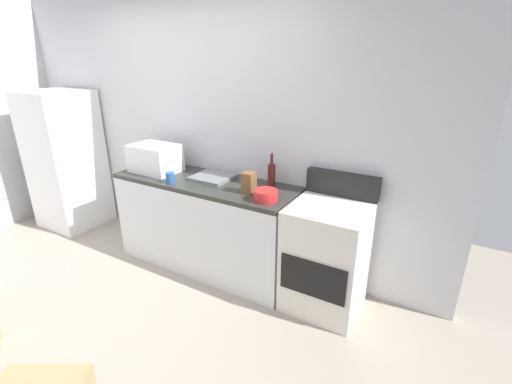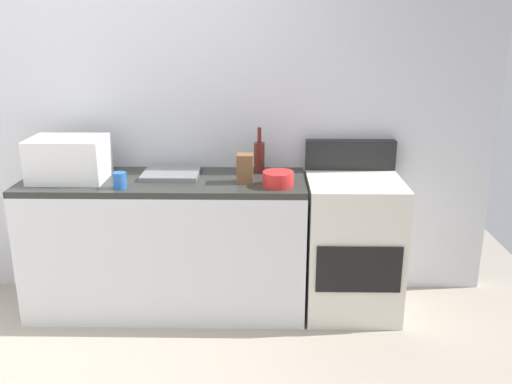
% 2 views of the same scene
% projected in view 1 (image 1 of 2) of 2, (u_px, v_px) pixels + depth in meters
% --- Properties ---
extents(ground_plane, '(6.00, 6.00, 0.00)m').
position_uv_depth(ground_plane, '(87.00, 325.00, 2.84)').
color(ground_plane, '#9E9384').
extents(wall_back, '(5.00, 0.10, 2.60)m').
position_uv_depth(wall_back, '(200.00, 128.00, 3.62)').
color(wall_back, silver).
rests_on(wall_back, ground_plane).
extents(kitchen_counter, '(1.80, 0.60, 0.90)m').
position_uv_depth(kitchen_counter, '(207.00, 224.00, 3.50)').
color(kitchen_counter, silver).
rests_on(kitchen_counter, ground_plane).
extents(refrigerator, '(0.68, 0.66, 1.62)m').
position_uv_depth(refrigerator, '(66.00, 160.00, 4.30)').
color(refrigerator, white).
rests_on(refrigerator, ground_plane).
extents(stove_oven, '(0.60, 0.61, 1.10)m').
position_uv_depth(stove_oven, '(327.00, 255.00, 2.93)').
color(stove_oven, silver).
rests_on(stove_oven, ground_plane).
extents(microwave, '(0.46, 0.34, 0.27)m').
position_uv_depth(microwave, '(155.00, 158.00, 3.55)').
color(microwave, white).
rests_on(microwave, kitchen_counter).
extents(sink_basin, '(0.36, 0.32, 0.03)m').
position_uv_depth(sink_basin, '(212.00, 177.00, 3.37)').
color(sink_basin, slate).
rests_on(sink_basin, kitchen_counter).
extents(wine_bottle, '(0.07, 0.07, 0.30)m').
position_uv_depth(wine_bottle, '(272.00, 174.00, 3.16)').
color(wine_bottle, '#591E19').
rests_on(wine_bottle, kitchen_counter).
extents(coffee_mug, '(0.08, 0.08, 0.10)m').
position_uv_depth(coffee_mug, '(170.00, 178.00, 3.26)').
color(coffee_mug, '#2659A5').
rests_on(coffee_mug, kitchen_counter).
extents(knife_block, '(0.10, 0.10, 0.18)m').
position_uv_depth(knife_block, '(249.00, 183.00, 3.01)').
color(knife_block, brown).
rests_on(knife_block, kitchen_counter).
extents(mixing_bowl, '(0.19, 0.19, 0.09)m').
position_uv_depth(mixing_bowl, '(266.00, 195.00, 2.87)').
color(mixing_bowl, red).
rests_on(mixing_bowl, kitchen_counter).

